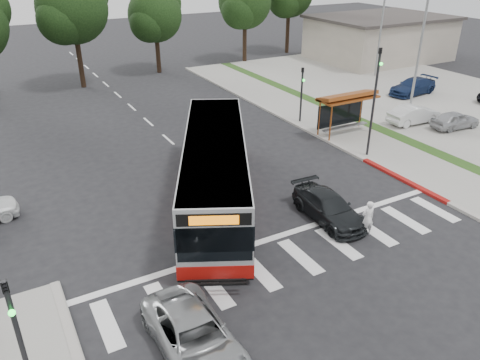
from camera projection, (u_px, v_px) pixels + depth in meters
ground at (241, 204)px, 23.20m from camera, size 140.00×140.00×0.00m
sidewalk_east at (319, 121)px, 34.20m from camera, size 4.00×40.00×0.12m
curb_east at (297, 125)px, 33.33m from camera, size 0.30×40.00×0.15m
curb_east_red at (403, 180)px, 25.50m from camera, size 0.32×6.00×0.15m
parking_lot at (415, 92)px, 40.97m from camera, size 18.00×36.00×0.10m
commercial_building at (379, 39)px, 52.44m from camera, size 14.00×10.00×4.40m
building_roof_cap at (382, 17)px, 51.40m from camera, size 14.60×10.60×0.30m
crosswalk_ladder at (300, 256)px, 19.28m from camera, size 18.00×2.60×0.01m
bus_shelter at (347, 101)px, 30.83m from camera, size 4.20×1.60×2.86m
traffic_signal_sw at (18, 331)px, 12.00m from camera, size 0.18×0.37×4.20m
traffic_signal_ne_tall at (375, 94)px, 26.80m from camera, size 0.18×0.37×6.50m
traffic_signal_ne_short at (302, 89)px, 32.90m from camera, size 0.18×0.37×4.00m
lot_light_front at (422, 34)px, 33.06m from camera, size 1.90×0.35×9.01m
lot_light_mid at (383, 14)px, 43.49m from camera, size 1.90×0.35×9.01m
tree_ne_a at (245, 1)px, 49.29m from camera, size 6.16×5.74×9.30m
tree_north_a at (73, 7)px, 39.69m from camera, size 6.60×6.15×10.17m
tree_north_b at (155, 14)px, 45.27m from camera, size 5.72×5.33×8.43m
transit_bus at (215, 172)px, 22.62m from camera, size 8.36×12.97×3.38m
pedestrian at (368, 218)px, 20.39m from camera, size 0.67×0.49×1.67m
dark_sedan at (328, 207)px, 21.67m from camera, size 1.97×4.43×1.26m
silver_suv_south at (195, 337)px, 14.41m from camera, size 2.20×4.76×1.32m
parked_car_0 at (455, 120)px, 32.42m from camera, size 3.68×1.79×1.21m
parked_car_1 at (414, 114)px, 33.32m from camera, size 4.05×1.62×1.31m
parked_car_3 at (413, 86)px, 39.93m from camera, size 4.85×2.40×1.36m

